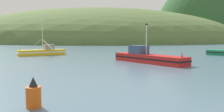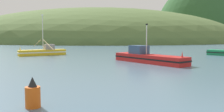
% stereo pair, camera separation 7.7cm
% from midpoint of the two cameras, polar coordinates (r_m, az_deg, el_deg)
% --- Properties ---
extents(hill_far_left, '(168.63, 134.91, 39.13)m').
position_cam_midpoint_polar(hill_far_left, '(152.70, -3.51, 3.52)').
color(hill_far_left, '#516B38').
rests_on(hill_far_left, ground).
extents(hill_far_right, '(95.08, 76.07, 107.92)m').
position_cam_midpoint_polar(hill_far_right, '(234.82, 21.57, 3.66)').
color(hill_far_right, '#2D562D').
rests_on(hill_far_right, ground).
extents(fishing_boat_red, '(9.24, 9.82, 5.10)m').
position_cam_midpoint_polar(fishing_boat_red, '(32.05, 8.52, -0.34)').
color(fishing_boat_red, red).
rests_on(fishing_boat_red, ground).
extents(fishing_boat_yellow, '(8.02, 11.68, 7.28)m').
position_cam_midpoint_polar(fishing_boat_yellow, '(45.25, -15.82, 1.00)').
color(fishing_boat_yellow, gold).
rests_on(fishing_boat_yellow, ground).
extents(channel_buoy, '(0.74, 0.74, 1.54)m').
position_cam_midpoint_polar(channel_buoy, '(12.74, -17.95, -8.68)').
color(channel_buoy, '#E55914').
rests_on(channel_buoy, ground).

